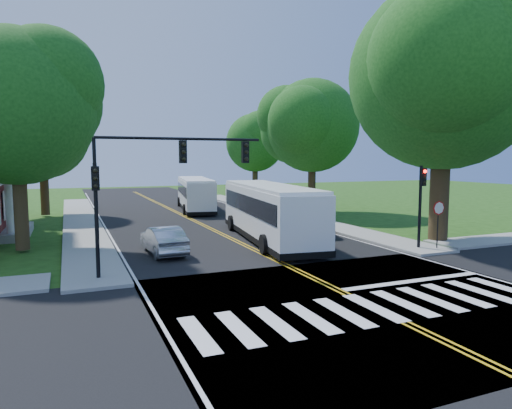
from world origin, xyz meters
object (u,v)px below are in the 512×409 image
bus_follow (195,193)px  dark_sedan (282,217)px  hatchback (163,240)px  suv (311,223)px  signal_ne (421,195)px  signal_nw (155,172)px  bus_lead (269,211)px

bus_follow → dark_sedan: size_ratio=2.59×
hatchback → suv: size_ratio=0.88×
signal_ne → dark_sedan: signal_ne is taller
signal_nw → dark_sedan: size_ratio=1.54×
suv → dark_sedan: bearing=-62.6°
signal_ne → suv: 7.87m
bus_follow → suv: 16.75m
dark_sedan → bus_lead: bearing=69.0°
signal_ne → suv: signal_ne is taller
bus_lead → hatchback: size_ratio=3.01×
bus_follow → signal_nw: bearing=80.6°
bus_follow → suv: bus_follow is taller
signal_ne → bus_lead: signal_ne is taller
hatchback → dark_sedan: hatchback is taller
hatchback → dark_sedan: size_ratio=0.94×
signal_ne → hatchback: (-12.94, 4.30, -2.23)m
suv → dark_sedan: suv is taller
signal_nw → hatchback: 5.76m
hatchback → signal_ne: bearing=158.6°
signal_ne → bus_lead: 8.67m
hatchback → dark_sedan: (9.91, 6.37, -0.05)m
bus_follow → hatchback: 20.33m
bus_lead → dark_sedan: bus_lead is taller
signal_nw → dark_sedan: bearing=44.1°
bus_follow → dark_sedan: bearing=113.0°
signal_nw → suv: signal_nw is taller
signal_nw → dark_sedan: 15.79m
bus_lead → bus_follow: (0.15, 17.54, -0.16)m
signal_nw → signal_ne: 14.13m
signal_ne → dark_sedan: (-3.03, 10.67, -2.28)m
bus_lead → signal_nw: bearing=44.6°
hatchback → suv: (10.28, 2.76, -0.03)m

